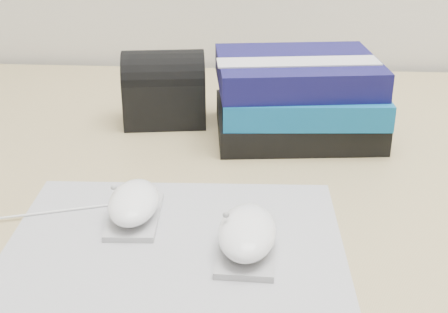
# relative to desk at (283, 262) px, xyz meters

# --- Properties ---
(desk) EXTENTS (1.60, 0.80, 0.73)m
(desk) POSITION_rel_desk_xyz_m (0.00, 0.00, 0.00)
(desk) COLOR tan
(desk) RESTS_ON ground
(mousepad) EXTENTS (0.37, 0.29, 0.00)m
(mousepad) POSITION_rel_desk_xyz_m (-0.13, -0.32, 0.24)
(mousepad) COLOR gray
(mousepad) RESTS_ON desk
(mouse_rear) EXTENTS (0.06, 0.10, 0.04)m
(mouse_rear) POSITION_rel_desk_xyz_m (-0.18, -0.28, 0.26)
(mouse_rear) COLOR #AEAEB1
(mouse_rear) RESTS_ON mousepad
(mouse_front) EXTENTS (0.06, 0.11, 0.05)m
(mouse_front) POSITION_rel_desk_xyz_m (-0.05, -0.33, 0.26)
(mouse_front) COLOR #9F9FA2
(mouse_front) RESTS_ON mousepad
(usb_cable) EXTENTS (0.20, 0.07, 0.00)m
(usb_cable) POSITION_rel_desk_xyz_m (-0.32, -0.28, 0.24)
(usb_cable) COLOR white
(usb_cable) RESTS_ON mousepad
(book_stack) EXTENTS (0.26, 0.22, 0.12)m
(book_stack) POSITION_rel_desk_xyz_m (0.01, 0.00, 0.29)
(book_stack) COLOR black
(book_stack) RESTS_ON desk
(pouch) EXTENTS (0.14, 0.10, 0.12)m
(pouch) POSITION_rel_desk_xyz_m (-0.20, 0.04, 0.29)
(pouch) COLOR black
(pouch) RESTS_ON desk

